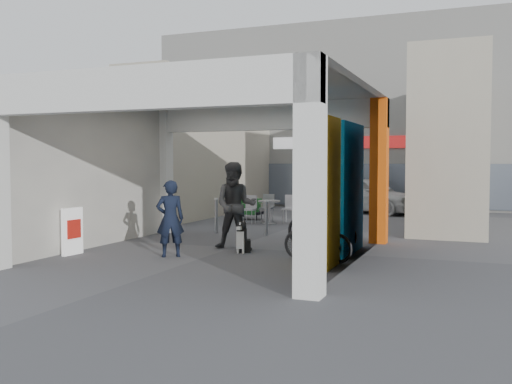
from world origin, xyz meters
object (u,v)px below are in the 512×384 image
at_px(man_elderly, 332,209).
at_px(bicycle_front, 321,226).
at_px(produce_stand, 247,211).
at_px(bicycle_rear, 317,238).
at_px(man_with_dog, 170,219).
at_px(man_back_turned, 236,206).
at_px(man_crates, 308,190).
at_px(cafe_set, 269,213).
at_px(border_collie, 243,239).
at_px(white_van, 367,195).

height_order(man_elderly, bicycle_front, man_elderly).
height_order(produce_stand, bicycle_rear, bicycle_rear).
xyz_separation_m(produce_stand, man_with_dog, (1.49, -7.78, 0.51)).
xyz_separation_m(man_back_turned, man_crates, (-1.03, 9.32, -0.10)).
relative_size(cafe_set, man_crates, 0.84).
distance_m(man_with_dog, man_back_turned, 1.72).
xyz_separation_m(cafe_set, bicycle_rear, (3.38, -6.38, 0.14)).
bearing_deg(man_with_dog, border_collie, -174.08).
xyz_separation_m(border_collie, man_back_turned, (-0.35, 0.41, 0.70)).
bearing_deg(white_van, man_back_turned, -164.36).
bearing_deg(bicycle_rear, border_collie, 87.10).
bearing_deg(bicycle_front, cafe_set, 54.49).
distance_m(cafe_set, man_crates, 3.88).
bearing_deg(bicycle_front, bicycle_rear, -145.67).
relative_size(man_elderly, white_van, 0.37).
relative_size(cafe_set, white_van, 0.36).
distance_m(bicycle_front, bicycle_rear, 1.78).
relative_size(cafe_set, border_collie, 2.08).
relative_size(cafe_set, bicycle_rear, 0.99).
bearing_deg(man_back_turned, white_van, 66.94).
bearing_deg(man_elderly, man_crates, 132.21).
bearing_deg(border_collie, cafe_set, 81.12).
relative_size(man_crates, bicycle_rear, 1.17).
height_order(cafe_set, produce_stand, cafe_set).
xyz_separation_m(man_elderly, white_van, (-0.55, 7.81, -0.06)).
bearing_deg(white_van, produce_stand, 161.58).
distance_m(cafe_set, border_collie, 6.11).
relative_size(border_collie, man_with_dog, 0.45).
height_order(cafe_set, bicycle_front, bicycle_front).
bearing_deg(white_van, bicycle_rear, -152.94).
distance_m(border_collie, white_van, 10.77).
bearing_deg(bicycle_rear, man_back_turned, 79.47).
height_order(man_elderly, man_crates, man_crates).
bearing_deg(produce_stand, man_elderly, -42.22).
height_order(cafe_set, man_crates, man_crates).
relative_size(cafe_set, bicycle_front, 0.77).
xyz_separation_m(man_crates, bicycle_rear, (3.18, -10.21, -0.43)).
xyz_separation_m(man_with_dog, man_back_turned, (0.83, 1.49, 0.19)).
xyz_separation_m(border_collie, man_with_dog, (-1.18, -1.08, 0.51)).
xyz_separation_m(man_crates, white_van, (2.08, 1.01, -0.18)).
height_order(man_crates, bicycle_front, man_crates).
xyz_separation_m(cafe_set, man_back_turned, (1.23, -5.48, 0.66)).
xyz_separation_m(bicycle_front, white_van, (-0.71, 9.49, 0.20)).
bearing_deg(man_elderly, white_van, 115.06).
bearing_deg(cafe_set, produce_stand, 143.77).
distance_m(man_crates, bicycle_front, 8.93).
relative_size(man_with_dog, man_elderly, 1.04).
bearing_deg(man_elderly, bicycle_front, -63.65).
height_order(man_elderly, bicycle_rear, man_elderly).
height_order(cafe_set, border_collie, cafe_set).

